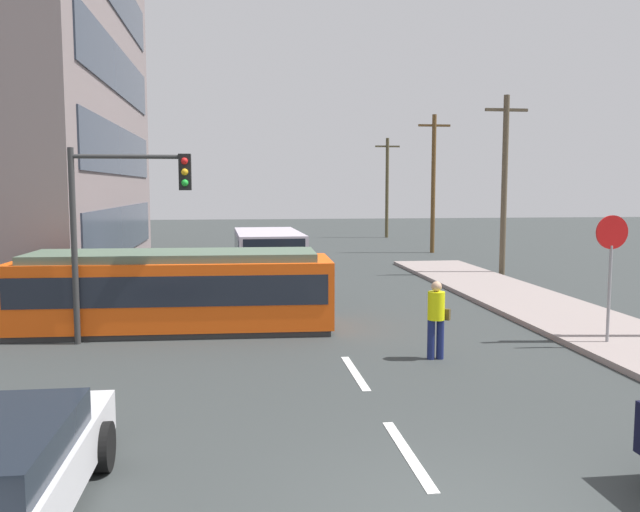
% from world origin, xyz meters
% --- Properties ---
extents(ground_plane, '(120.00, 120.00, 0.00)m').
position_xyz_m(ground_plane, '(0.00, 10.00, 0.00)').
color(ground_plane, '#333737').
extents(lane_stripe_1, '(0.16, 2.40, 0.01)m').
position_xyz_m(lane_stripe_1, '(0.00, 2.00, 0.01)').
color(lane_stripe_1, silver).
rests_on(lane_stripe_1, ground).
extents(lane_stripe_2, '(0.16, 2.40, 0.01)m').
position_xyz_m(lane_stripe_2, '(0.00, 6.00, 0.01)').
color(lane_stripe_2, silver).
rests_on(lane_stripe_2, ground).
extents(lane_stripe_3, '(0.16, 2.40, 0.01)m').
position_xyz_m(lane_stripe_3, '(0.00, 16.50, 0.01)').
color(lane_stripe_3, silver).
rests_on(lane_stripe_3, ground).
extents(lane_stripe_4, '(0.16, 2.40, 0.01)m').
position_xyz_m(lane_stripe_4, '(0.00, 22.50, 0.01)').
color(lane_stripe_4, silver).
rests_on(lane_stripe_4, ground).
extents(streetcar_tram, '(8.03, 2.82, 2.02)m').
position_xyz_m(streetcar_tram, '(-3.86, 10.50, 1.04)').
color(streetcar_tram, '#F55110').
rests_on(streetcar_tram, ground).
extents(city_bus, '(2.68, 5.89, 1.88)m').
position_xyz_m(city_bus, '(-0.99, 19.98, 1.08)').
color(city_bus, '#BBB0C0').
rests_on(city_bus, ground).
extents(pedestrian_crossing, '(0.51, 0.36, 1.67)m').
position_xyz_m(pedestrian_crossing, '(1.90, 6.82, 0.94)').
color(pedestrian_crossing, navy).
rests_on(pedestrian_crossing, ground).
extents(parked_sedan_mid, '(1.96, 4.52, 1.19)m').
position_xyz_m(parked_sedan_mid, '(-5.76, 14.47, 0.62)').
color(parked_sedan_mid, silver).
rests_on(parked_sedan_mid, ground).
extents(stop_sign, '(0.76, 0.07, 2.88)m').
position_xyz_m(stop_sign, '(6.08, 7.28, 2.19)').
color(stop_sign, gray).
rests_on(stop_sign, sidewalk_curb_right).
extents(traffic_light_mast, '(2.75, 0.33, 4.54)m').
position_xyz_m(traffic_light_mast, '(-4.85, 9.20, 3.21)').
color(traffic_light_mast, '#333333').
rests_on(traffic_light_mast, ground).
extents(utility_pole_mid, '(1.80, 0.24, 7.39)m').
position_xyz_m(utility_pole_mid, '(8.76, 19.60, 3.87)').
color(utility_pole_mid, brown).
rests_on(utility_pole_mid, ground).
extents(utility_pole_far, '(1.80, 0.24, 7.65)m').
position_xyz_m(utility_pole_far, '(8.68, 29.16, 4.00)').
color(utility_pole_far, brown).
rests_on(utility_pole_far, ground).
extents(utility_pole_distant, '(1.80, 0.24, 7.21)m').
position_xyz_m(utility_pole_distant, '(8.74, 40.61, 3.78)').
color(utility_pole_distant, brown).
rests_on(utility_pole_distant, ground).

